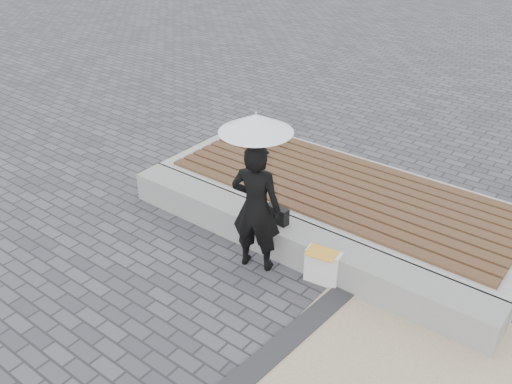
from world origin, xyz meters
TOP-DOWN VIEW (x-y plane):
  - ground at (0.00, 0.00)m, footprint 80.00×80.00m
  - seating_ledge at (0.00, 1.60)m, footprint 5.00×0.45m
  - timber_platform at (0.00, 2.80)m, footprint 5.00×2.00m
  - timber_decking at (0.00, 2.80)m, footprint 4.60×1.80m
  - woman at (-0.22, 1.18)m, footprint 0.67×0.54m
  - parasol at (-0.22, 1.18)m, footprint 0.80×0.80m
  - handbag at (-0.21, 1.59)m, footprint 0.31×0.14m
  - canvas_tote at (0.58, 1.40)m, footprint 0.42×0.22m
  - magazine at (0.58, 1.35)m, footprint 0.37×0.29m

SIDE VIEW (x-z plane):
  - ground at x=0.00m, z-range 0.00..0.00m
  - seating_ledge at x=0.00m, z-range 0.00..0.40m
  - timber_platform at x=0.00m, z-range 0.00..0.40m
  - canvas_tote at x=0.58m, z-range 0.00..0.42m
  - timber_decking at x=0.00m, z-range 0.40..0.44m
  - magazine at x=0.58m, z-range 0.42..0.43m
  - handbag at x=-0.21m, z-range 0.40..0.61m
  - woman at x=-0.22m, z-range 0.00..1.59m
  - parasol at x=-0.22m, z-range 1.31..2.33m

